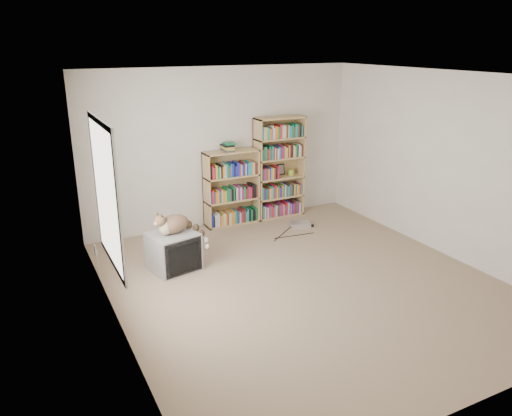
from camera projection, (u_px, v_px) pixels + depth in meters
name	position (u px, v px, depth m)	size (l,w,h in m)	color
floor	(303.00, 283.00, 6.21)	(4.50, 5.00, 0.01)	tan
wall_back	(222.00, 147.00, 7.93)	(4.50, 0.02, 2.50)	beige
wall_front	(488.00, 270.00, 3.70)	(4.50, 0.02, 2.50)	beige
wall_left	(111.00, 215.00, 4.85)	(0.02, 5.00, 2.50)	beige
wall_right	(447.00, 165.00, 6.77)	(0.02, 5.00, 2.50)	beige
ceiling	(310.00, 76.00, 5.41)	(4.50, 5.00, 0.02)	white
window	(106.00, 195.00, 4.98)	(0.02, 1.22, 1.52)	white
crt_tv	(173.00, 251.00, 6.50)	(0.68, 0.63, 0.50)	gray
cat	(178.00, 226.00, 6.43)	(0.70, 0.45, 0.52)	#382416
bookcase_tall	(279.00, 170.00, 8.35)	(0.84, 0.30, 1.69)	tan
bookcase_short	(231.00, 191.00, 8.06)	(0.88, 0.30, 1.21)	tan
book_stack	(228.00, 147.00, 7.82)	(0.18, 0.24, 0.13)	red
green_mug	(291.00, 172.00, 8.46)	(0.09, 0.09, 0.10)	#92C137
framed_print	(280.00, 169.00, 8.47)	(0.14, 0.01, 0.19)	black
dvd_player	(300.00, 224.00, 8.08)	(0.31, 0.22, 0.07)	silver
wall_outlet	(95.00, 250.00, 6.38)	(0.01, 0.08, 0.13)	silver
floor_cables	(270.00, 236.00, 7.68)	(1.20, 0.70, 0.01)	black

